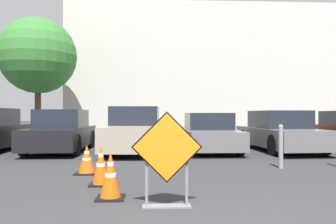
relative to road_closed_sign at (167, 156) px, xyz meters
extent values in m
plane|color=#333335|center=(0.58, 8.06, -0.74)|extent=(96.00, 96.00, 0.00)
cube|color=black|center=(0.00, 0.00, 0.13)|extent=(1.02, 0.02, 1.02)
cube|color=orange|center=(0.00, -0.02, 0.13)|extent=(0.96, 0.02, 0.96)
cube|color=slate|center=(0.00, 0.04, -0.73)|extent=(0.69, 0.20, 0.02)
cube|color=slate|center=(-0.29, 0.04, -0.31)|extent=(0.04, 0.04, 0.87)
cube|color=slate|center=(0.29, 0.04, -0.31)|extent=(0.04, 0.04, 0.87)
cube|color=black|center=(-0.86, 0.54, -0.72)|extent=(0.44, 0.44, 0.03)
cone|color=#EA590F|center=(-0.86, 0.54, -0.35)|extent=(0.32, 0.32, 0.72)
cylinder|color=white|center=(-0.86, 0.54, -0.19)|extent=(0.10, 0.10, 0.06)
cylinder|color=white|center=(-0.86, 0.54, -0.36)|extent=(0.18, 0.18, 0.06)
cube|color=black|center=(-1.17, 1.54, -0.72)|extent=(0.41, 0.41, 0.03)
cone|color=#EA590F|center=(-1.17, 1.54, -0.34)|extent=(0.30, 0.30, 0.74)
cylinder|color=white|center=(-1.17, 1.54, -0.18)|extent=(0.10, 0.10, 0.07)
cylinder|color=white|center=(-1.17, 1.54, -0.35)|extent=(0.17, 0.17, 0.07)
cube|color=black|center=(-1.66, 2.73, -0.72)|extent=(0.50, 0.50, 0.03)
cone|color=#EA590F|center=(-1.66, 2.73, -0.40)|extent=(0.37, 0.37, 0.62)
cylinder|color=white|center=(-1.66, 2.73, -0.27)|extent=(0.12, 0.12, 0.06)
cylinder|color=white|center=(-1.66, 2.73, -0.41)|extent=(0.20, 0.20, 0.06)
cylinder|color=black|center=(-5.23, 8.41, -0.40)|extent=(0.20, 0.67, 0.67)
cube|color=black|center=(-3.40, 7.03, -0.22)|extent=(1.76, 4.11, 0.66)
cube|color=#1E232D|center=(-3.40, 7.13, 0.43)|extent=(1.54, 1.89, 0.63)
cylinder|color=black|center=(-2.59, 5.76, -0.39)|extent=(0.20, 0.69, 0.69)
cylinder|color=black|center=(-4.19, 5.75, -0.39)|extent=(0.20, 0.69, 0.69)
cylinder|color=black|center=(-2.61, 8.30, -0.39)|extent=(0.20, 0.69, 0.69)
cylinder|color=black|center=(-4.21, 8.29, -0.39)|extent=(0.20, 0.69, 0.69)
cube|color=#A39984|center=(-0.79, 6.87, -0.17)|extent=(2.04, 4.71, 0.75)
cube|color=#1E232D|center=(-0.78, 6.98, 0.52)|extent=(1.70, 2.21, 0.64)
cylinder|color=black|center=(-0.03, 5.39, -0.39)|extent=(0.24, 0.71, 0.70)
cylinder|color=black|center=(-1.69, 5.48, -0.39)|extent=(0.24, 0.71, 0.70)
cylinder|color=black|center=(0.12, 8.26, -0.39)|extent=(0.24, 0.71, 0.70)
cylinder|color=black|center=(-1.54, 8.34, -0.39)|extent=(0.24, 0.71, 0.70)
cube|color=slate|center=(1.83, 7.06, -0.26)|extent=(1.76, 4.31, 0.61)
cube|color=#1E232D|center=(1.83, 7.17, 0.34)|extent=(1.54, 1.99, 0.59)
cylinder|color=black|center=(2.62, 5.72, -0.42)|extent=(0.20, 0.64, 0.64)
cylinder|color=black|center=(1.03, 5.73, -0.42)|extent=(0.20, 0.64, 0.64)
cylinder|color=black|center=(2.63, 8.39, -0.42)|extent=(0.20, 0.64, 0.64)
cylinder|color=black|center=(1.04, 8.40, -0.42)|extent=(0.20, 0.64, 0.64)
cube|color=slate|center=(4.45, 7.02, -0.24)|extent=(2.03, 4.70, 0.63)
cube|color=#1E232D|center=(4.44, 7.14, 0.40)|extent=(1.70, 2.20, 0.63)
cylinder|color=black|center=(5.35, 5.62, -0.40)|extent=(0.23, 0.69, 0.68)
cylinder|color=black|center=(3.66, 5.55, -0.40)|extent=(0.23, 0.69, 0.68)
cylinder|color=black|center=(5.23, 8.49, -0.40)|extent=(0.23, 0.69, 0.68)
cylinder|color=black|center=(3.54, 8.42, -0.40)|extent=(0.23, 0.69, 0.68)
cylinder|color=black|center=(6.32, 8.17, -0.38)|extent=(0.25, 0.72, 0.71)
cylinder|color=gray|center=(2.94, 3.21, -0.23)|extent=(0.11, 0.11, 1.02)
sphere|color=gray|center=(2.94, 3.21, 0.28)|extent=(0.12, 0.12, 0.12)
cube|color=beige|center=(3.61, 18.41, 3.53)|extent=(18.68, 5.00, 8.53)
cylinder|color=#513823|center=(-6.21, 12.88, 0.71)|extent=(0.32, 0.32, 2.91)
sphere|color=#387A33|center=(-6.21, 12.88, 3.66)|extent=(3.99, 3.99, 3.99)
camera|label=1|loc=(-0.21, -4.65, 0.60)|focal=35.00mm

